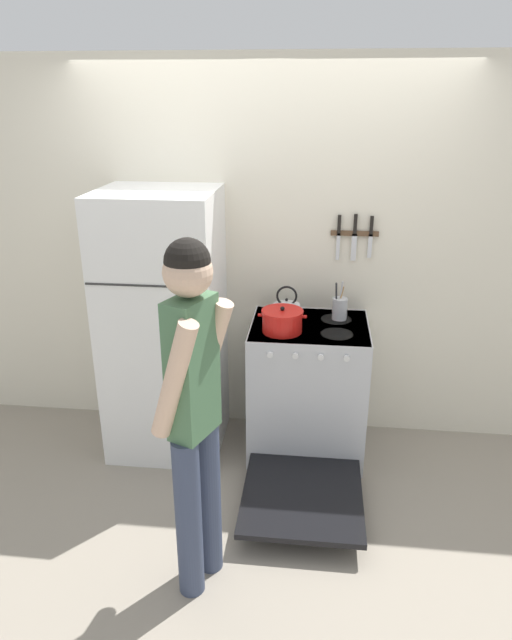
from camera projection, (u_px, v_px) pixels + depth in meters
ground_plane at (267, 420)px, 4.32m from camera, size 14.00×14.00×0.00m
wall_back at (269, 256)px, 3.88m from camera, size 10.00×0.06×2.55m
refrigerator at (164, 326)px, 3.75m from camera, size 0.73×0.70×1.77m
stove_range at (307, 392)px, 3.80m from camera, size 0.76×1.37×0.92m
dutch_oven_pot at (282, 321)px, 3.54m from camera, size 0.30×0.26×0.17m
tea_kettle at (287, 308)px, 3.77m from camera, size 0.22×0.18×0.22m
utensil_jar at (340, 308)px, 3.73m from camera, size 0.10×0.10×0.26m
person at (194, 405)px, 2.55m from camera, size 0.38×0.43×1.77m
wall_knife_strip at (355, 232)px, 3.70m from camera, size 0.31×0.03×0.31m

